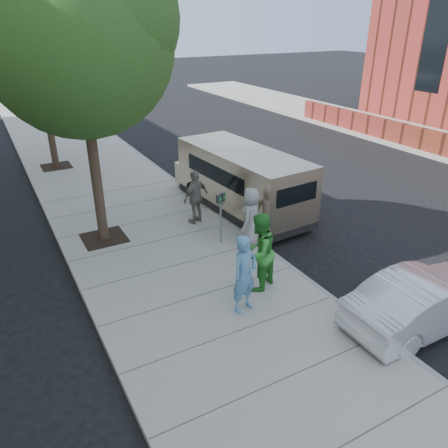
{
  "coord_description": "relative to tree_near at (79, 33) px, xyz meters",
  "views": [
    {
      "loc": [
        -4.69,
        -9.01,
        5.89
      ],
      "look_at": [
        0.2,
        -0.2,
        1.1
      ],
      "focal_mm": 35.0,
      "sensor_mm": 36.0,
      "label": 1
    }
  ],
  "objects": [
    {
      "name": "tree_near",
      "position": [
        0.0,
        0.0,
        0.0
      ],
      "size": [
        4.62,
        4.6,
        7.53
      ],
      "color": "black",
      "rests_on": "sidewalk"
    },
    {
      "name": "sedan",
      "position": [
        4.82,
        -6.93,
        -4.93
      ],
      "size": [
        3.74,
        1.31,
        1.23
      ],
      "primitive_type": "imported",
      "rotation": [
        0.0,
        0.0,
        1.57
      ],
      "color": "silver",
      "rests_on": "ground"
    },
    {
      "name": "curb_face",
      "position": [
        3.69,
        -2.4,
        -5.47
      ],
      "size": [
        0.12,
        60.0,
        0.16
      ],
      "primitive_type": "cube",
      "color": "gray",
      "rests_on": "ground"
    },
    {
      "name": "person_gray_shirt",
      "position": [
        3.45,
        -2.31,
        -4.57
      ],
      "size": [
        0.96,
        0.9,
        1.64
      ],
      "primitive_type": "imported",
      "rotation": [
        0.0,
        0.0,
        3.79
      ],
      "color": "gray",
      "rests_on": "sidewalk"
    },
    {
      "name": "parking_meter",
      "position": [
        2.76,
        -1.85,
        -4.34
      ],
      "size": [
        0.32,
        0.22,
        1.46
      ],
      "rotation": [
        0.0,
        0.0,
        0.42
      ],
      "color": "gray",
      "rests_on": "sidewalk"
    },
    {
      "name": "person_striped_polo",
      "position": [
        2.75,
        -0.31,
        -4.56
      ],
      "size": [
        1.06,
        0.73,
        1.67
      ],
      "primitive_type": "imported",
      "rotation": [
        0.0,
        0.0,
        3.5
      ],
      "color": "gray",
      "rests_on": "sidewalk"
    },
    {
      "name": "tree_far",
      "position": [
        -0.0,
        7.6,
        -0.66
      ],
      "size": [
        3.92,
        3.8,
        6.49
      ],
      "color": "black",
      "rests_on": "sidewalk"
    },
    {
      "name": "ground",
      "position": [
        2.25,
        -2.4,
        -5.55
      ],
      "size": [
        120.0,
        120.0,
        0.0
      ],
      "primitive_type": "plane",
      "color": "black",
      "rests_on": "ground"
    },
    {
      "name": "van",
      "position": [
        4.55,
        0.06,
        -4.44
      ],
      "size": [
        2.28,
        5.77,
        2.1
      ],
      "rotation": [
        0.0,
        0.0,
        0.07
      ],
      "color": "beige",
      "rests_on": "ground"
    },
    {
      "name": "person_green_shirt",
      "position": [
        2.44,
        -4.25,
        -4.47
      ],
      "size": [
        1.11,
        1.01,
        1.86
      ],
      "primitive_type": "imported",
      "rotation": [
        0.0,
        0.0,
        3.56
      ],
      "color": "green",
      "rests_on": "sidewalk"
    },
    {
      "name": "sidewalk",
      "position": [
        1.25,
        -2.4,
        -5.47
      ],
      "size": [
        5.0,
        60.0,
        0.15
      ],
      "primitive_type": "cube",
      "color": "gray",
      "rests_on": "ground"
    },
    {
      "name": "person_officer",
      "position": [
        1.72,
        -4.82,
        -4.52
      ],
      "size": [
        0.73,
        0.58,
        1.75
      ],
      "primitive_type": "imported",
      "rotation": [
        0.0,
        0.0,
        0.28
      ],
      "color": "#5286B0",
      "rests_on": "sidewalk"
    }
  ]
}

